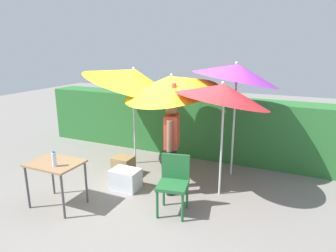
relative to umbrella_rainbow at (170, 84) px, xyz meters
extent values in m
plane|color=gray|center=(0.06, -0.52, -1.82)|extent=(24.00, 24.00, 0.00)
cube|color=#2D7033|center=(0.06, 1.50, -1.14)|extent=(8.00, 0.70, 1.36)
cylinder|color=silver|center=(-0.03, 0.01, -0.98)|extent=(0.04, 0.04, 1.67)
cone|color=yellow|center=(0.00, 0.00, 0.00)|extent=(1.78, 1.76, 0.77)
sphere|color=silver|center=(0.03, -0.01, 0.17)|extent=(0.05, 0.05, 0.05)
cylinder|color=silver|center=(1.06, -0.28, -1.00)|extent=(0.04, 0.04, 1.64)
cone|color=red|center=(1.04, -0.26, -0.05)|extent=(1.60, 1.57, 0.70)
sphere|color=silver|center=(1.02, -0.24, 0.10)|extent=(0.05, 0.05, 0.05)
cylinder|color=silver|center=(1.06, 0.62, -0.87)|extent=(0.04, 0.04, 1.89)
cone|color=purple|center=(1.05, 0.64, 0.21)|extent=(1.66, 1.63, 0.68)
sphere|color=silver|center=(1.03, 0.67, 0.37)|extent=(0.05, 0.05, 0.05)
cylinder|color=silver|center=(-0.99, 0.35, -0.97)|extent=(0.04, 0.04, 1.69)
cone|color=yellow|center=(-1.01, 0.40, 0.04)|extent=(2.10, 2.05, 1.09)
sphere|color=silver|center=(-1.02, 0.45, 0.23)|extent=(0.05, 0.05, 0.05)
cylinder|color=black|center=(0.22, -0.37, -1.41)|extent=(0.14, 0.14, 0.82)
cylinder|color=black|center=(0.29, -0.64, -1.41)|extent=(0.14, 0.14, 0.82)
cube|color=#E04C38|center=(0.26, -0.50, -0.72)|extent=(0.30, 0.40, 0.56)
sphere|color=#8C6647|center=(0.26, -0.50, -0.33)|extent=(0.22, 0.22, 0.22)
cylinder|color=#E04C38|center=(0.20, -0.28, -0.22)|extent=(0.11, 0.11, 0.56)
cylinder|color=#8C6647|center=(0.31, -0.73, -0.74)|extent=(0.11, 0.11, 0.52)
cylinder|color=#236633|center=(0.41, -1.39, -1.60)|extent=(0.04, 0.04, 0.44)
cylinder|color=#236633|center=(0.78, -1.32, -1.60)|extent=(0.04, 0.04, 0.44)
cylinder|color=#236633|center=(0.34, -1.02, -1.60)|extent=(0.04, 0.04, 0.44)
cylinder|color=#236633|center=(0.71, -0.95, -1.60)|extent=(0.04, 0.04, 0.44)
cube|color=#236633|center=(0.56, -1.17, -1.35)|extent=(0.51, 0.51, 0.05)
cube|color=#236633|center=(0.53, -0.97, -1.13)|extent=(0.44, 0.12, 0.40)
cube|color=silver|center=(-0.53, -0.76, -1.63)|extent=(0.50, 0.36, 0.36)
cube|color=#9E7A4C|center=(-0.88, -0.28, -1.63)|extent=(0.37, 0.34, 0.38)
cylinder|color=#4C4C51|center=(-0.84, -1.44, -1.46)|extent=(0.04, 0.04, 0.71)
cylinder|color=#4C4C51|center=(-1.56, -1.44, -1.46)|extent=(0.04, 0.04, 0.71)
cylinder|color=#4C4C51|center=(-0.84, -1.96, -1.46)|extent=(0.04, 0.04, 0.71)
cylinder|color=#4C4C51|center=(-1.56, -1.96, -1.46)|extent=(0.04, 0.04, 0.71)
cube|color=#99724C|center=(-1.20, -1.70, -1.09)|extent=(0.80, 0.60, 0.03)
cylinder|color=silver|center=(-1.09, -1.82, -0.97)|extent=(0.07, 0.07, 0.22)
cylinder|color=#2D60B7|center=(-1.09, -1.82, -0.85)|extent=(0.04, 0.04, 0.02)
camera|label=1|loc=(2.18, -4.90, 0.67)|focal=31.80mm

